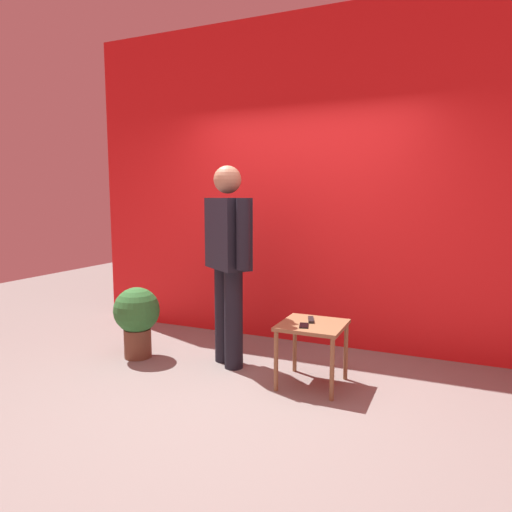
% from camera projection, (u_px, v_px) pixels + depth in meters
% --- Properties ---
extents(ground_plane, '(12.00, 12.00, 0.00)m').
position_uv_depth(ground_plane, '(239.00, 394.00, 3.67)').
color(ground_plane, gray).
extents(back_wall_red, '(5.04, 0.12, 3.39)m').
position_uv_depth(back_wall_red, '(303.00, 182.00, 4.85)').
color(back_wall_red, red).
rests_on(back_wall_red, ground_plane).
extents(standing_person, '(0.65, 0.53, 1.82)m').
position_uv_depth(standing_person, '(228.00, 255.00, 4.20)').
color(standing_person, black).
rests_on(standing_person, ground_plane).
extents(side_table, '(0.52, 0.52, 0.52)m').
position_uv_depth(side_table, '(312.00, 333.00, 3.79)').
color(side_table, olive).
rests_on(side_table, ground_plane).
extents(cell_phone, '(0.11, 0.16, 0.01)m').
position_uv_depth(cell_phone, '(304.00, 326.00, 3.70)').
color(cell_phone, black).
rests_on(cell_phone, side_table).
extents(tv_remote, '(0.10, 0.17, 0.02)m').
position_uv_depth(tv_remote, '(311.00, 320.00, 3.86)').
color(tv_remote, black).
rests_on(tv_remote, side_table).
extents(potted_plant, '(0.44, 0.44, 0.69)m').
position_uv_depth(potted_plant, '(137.00, 316.00, 4.47)').
color(potted_plant, brown).
rests_on(potted_plant, ground_plane).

